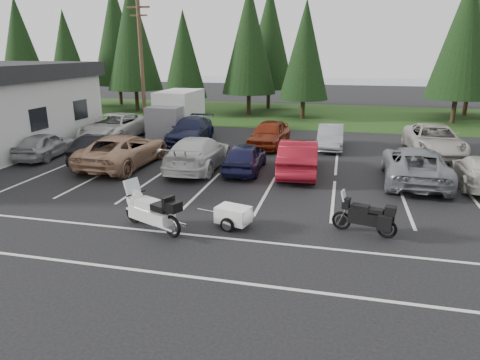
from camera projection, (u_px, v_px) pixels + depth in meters
name	position (u px, v px, depth m)	size (l,w,h in m)	color
ground	(249.00, 201.00, 16.64)	(120.00, 120.00, 0.00)	black
grass_strip	(305.00, 115.00, 38.96)	(80.00, 16.00, 0.01)	#1E3B12
lake_water	(348.00, 88.00, 66.92)	(70.00, 50.00, 0.02)	slate
utility_pole	(142.00, 65.00, 28.65)	(1.60, 0.26, 9.00)	#473321
box_truck	(175.00, 113.00, 29.62)	(2.40, 5.60, 2.90)	silver
stall_markings	(258.00, 186.00, 18.50)	(32.00, 16.00, 0.01)	silver
conifer_0	(20.00, 44.00, 41.97)	(4.58, 4.58, 10.66)	#332316
conifer_1	(66.00, 53.00, 39.68)	(3.96, 3.96, 9.22)	#332316
conifer_2	(132.00, 35.00, 39.38)	(5.10, 5.10, 11.89)	#332316
conifer_3	(184.00, 54.00, 37.34)	(3.87, 3.87, 9.02)	#332316
conifer_4	(249.00, 39.00, 37.15)	(4.80, 4.80, 11.17)	#332316
conifer_5	(305.00, 50.00, 35.09)	(4.14, 4.14, 9.63)	#332316
conifer_6	(465.00, 35.00, 32.57)	(4.93, 4.93, 11.48)	#332316
conifer_back_a	(116.00, 34.00, 44.10)	(5.28, 5.28, 12.30)	#332316
conifer_back_b	(269.00, 38.00, 41.13)	(4.97, 4.97, 11.58)	#332316
conifer_back_c	(477.00, 27.00, 36.27)	(5.50, 5.50, 12.81)	#332316
car_near_0	(45.00, 145.00, 23.20)	(1.67, 4.14, 1.41)	#9A999E
car_near_1	(102.00, 148.00, 22.37)	(1.56, 4.48, 1.48)	black
car_near_2	(124.00, 150.00, 21.55)	(2.70, 5.86, 1.63)	tan
car_near_3	(198.00, 153.00, 20.98)	(2.25, 5.54, 1.61)	silver
car_near_4	(245.00, 157.00, 20.58)	(1.67, 4.14, 1.41)	#18183C
car_near_5	(299.00, 157.00, 20.18)	(1.75, 5.01, 1.65)	maroon
car_near_6	(415.00, 165.00, 18.87)	(2.63, 5.69, 1.58)	gray
car_far_0	(114.00, 127.00, 27.89)	(2.77, 6.01, 1.67)	silver
car_far_1	(191.00, 130.00, 27.12)	(2.13, 5.24, 1.52)	#161A38
car_far_2	(269.00, 134.00, 25.81)	(1.88, 4.67, 1.59)	maroon
car_far_3	(330.00, 137.00, 25.45)	(1.46, 4.18, 1.38)	gray
car_far_4	(434.00, 140.00, 23.93)	(2.72, 5.90, 1.64)	#B3ACA4
touring_motorcycle	(151.00, 207.00, 13.79)	(2.88, 0.89, 1.60)	silver
cargo_trailer	(233.00, 217.00, 14.14)	(1.56, 0.88, 0.72)	white
adventure_motorcycle	(364.00, 214.00, 13.52)	(2.28, 0.79, 1.39)	black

